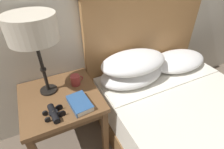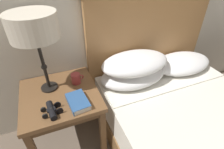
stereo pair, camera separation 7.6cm
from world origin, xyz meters
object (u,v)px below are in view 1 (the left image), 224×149
Objects in this scene: table_lamp at (32,29)px; book_on_nightstand at (79,103)px; bed at (203,137)px; binoculars_pair at (54,113)px; coffee_mug at (76,80)px; nightstand at (61,103)px.

book_on_nightstand is at bearing -57.08° from table_lamp.
binoculars_pair is (-0.99, 0.45, 0.30)m from bed.
bed reaches higher than binoculars_pair.
bed is 1.09m from coffee_mug.
nightstand is 0.21m from coffee_mug.
binoculars_pair is at bearing 155.74° from bed.
table_lamp is at bearing 176.05° from coffee_mug.
book_on_nightstand is 2.08× the size of coffee_mug.
nightstand is at bearing 145.67° from bed.
nightstand is 0.98× the size of table_lamp.
nightstand is 1.13m from bed.
table_lamp is 2.77× the size of book_on_nightstand.
coffee_mug is at bearing 28.16° from nightstand.
coffee_mug is (-0.77, 0.71, 0.32)m from bed.
binoculars_pair is (-0.07, -0.18, 0.10)m from nightstand.
binoculars_pair reaches higher than nightstand.
binoculars_pair is (-0.18, -0.02, 0.00)m from book_on_nightstand.
book_on_nightstand is (0.11, -0.16, 0.10)m from nightstand.
coffee_mug is (0.15, 0.08, 0.12)m from nightstand.
bed is at bearing -34.33° from nightstand.
table_lamp reaches higher than book_on_nightstand.
book_on_nightstand is 1.32× the size of binoculars_pair.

